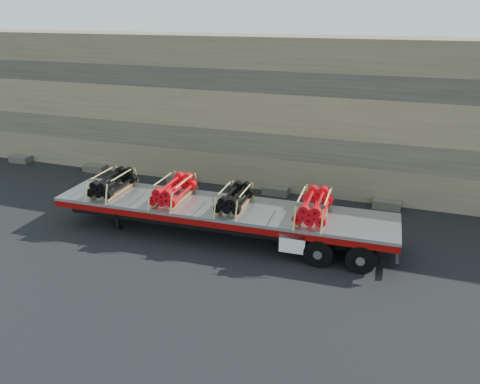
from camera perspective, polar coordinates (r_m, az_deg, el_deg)
The scene contains 7 objects.
ground at distance 18.63m, azimuth -5.42°, elevation -4.50°, with size 120.00×120.00×0.00m, color black.
rock_wall at distance 23.28m, azimuth 1.00°, elevation 9.97°, with size 44.00×3.00×7.00m, color #7A6B54.
trailer at distance 17.71m, azimuth -2.32°, elevation -3.55°, with size 12.85×2.47×1.28m, color #AFB1B7, non-canonical shape.
bundle_front at distance 19.25m, azimuth -15.26°, elevation 1.02°, with size 1.04×2.09×0.74m, color black, non-canonical shape.
bundle_midfront at distance 18.00m, azimuth -8.06°, elevation 0.21°, with size 1.08×2.16×0.77m, color red, non-canonical shape.
bundle_midrear at distance 17.16m, azimuth -0.64°, elevation -0.80°, with size 0.96×1.93×0.68m, color black, non-canonical shape.
bundle_rear at distance 16.53m, azimuth 9.01°, elevation -1.77°, with size 1.11×2.22×0.79m, color red, non-canonical shape.
Camera 1 is at (7.19, -15.16, 8.10)m, focal length 35.00 mm.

